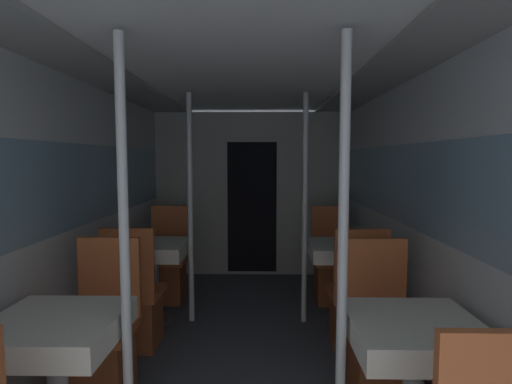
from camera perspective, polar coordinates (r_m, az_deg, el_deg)
name	(u,v)px	position (r m, az deg, el deg)	size (l,w,h in m)	color
wall_left	(79,214)	(3.38, -23.93, -2.95)	(0.05, 6.30, 2.12)	silver
wall_right	(412,215)	(3.27, 21.34, -3.12)	(0.05, 6.30, 2.12)	silver
ceiling_panel	(244,73)	(3.10, -1.75, 16.62)	(2.56, 6.30, 0.07)	white
bulkhead_far	(252,195)	(5.23, -0.57, -0.38)	(2.51, 0.09, 2.12)	#A8A8A3
dining_table_left_0	(56,339)	(2.34, -26.69, -18.24)	(0.62, 0.62, 0.75)	#4C4C51
chair_left_far_0	(102,350)	(2.92, -21.14, -20.31)	(0.41, 0.41, 1.01)	brown
support_pole_left_0	(125,255)	(2.07, -18.25, -8.57)	(0.05, 0.05, 2.12)	silver
dining_table_left_1	(153,254)	(3.91, -14.50, -8.60)	(0.62, 0.62, 0.75)	#4C4C51
chair_left_near_1	(135,310)	(3.50, -16.85, -15.88)	(0.41, 0.41, 1.01)	brown
chair_left_far_1	(168,272)	(4.50, -12.52, -11.10)	(0.41, 0.41, 1.01)	brown
support_pole_left_1	(190,209)	(3.75, -9.36, -2.44)	(0.05, 0.05, 2.12)	silver
dining_table_right_0	(414,342)	(2.23, 21.66, -19.28)	(0.62, 0.62, 0.75)	#4C4C51
chair_right_far_0	(380,352)	(2.83, 17.29, -21.04)	(0.41, 0.41, 1.01)	brown
support_pole_right_0	(343,256)	(1.99, 12.28, -8.94)	(0.05, 0.05, 2.12)	silver
dining_table_right_1	(343,255)	(3.84, 12.29, -8.79)	(0.62, 0.62, 0.75)	#4C4C51
chair_right_near_1	(356,312)	(3.43, 14.04, -16.28)	(0.41, 0.41, 1.01)	brown
chair_right_far_1	(332,273)	(4.44, 10.82, -11.28)	(0.41, 0.41, 1.01)	brown
support_pole_right_1	(305,209)	(3.71, 6.98, -2.49)	(0.05, 0.05, 2.12)	silver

